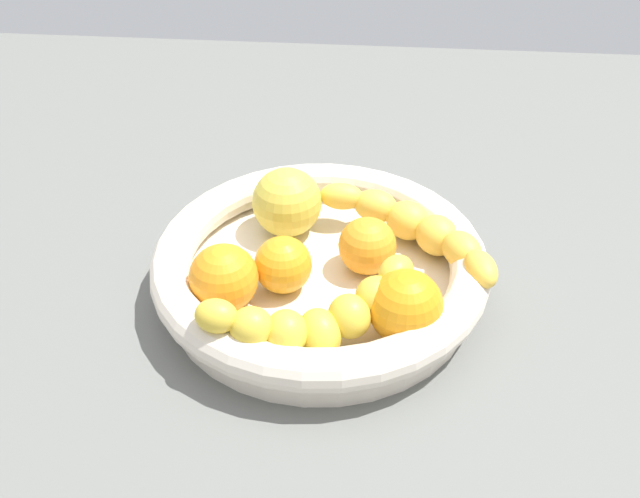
{
  "coord_description": "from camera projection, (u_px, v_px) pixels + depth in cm",
  "views": [
    {
      "loc": [
        4.45,
        -49.57,
        46.6
      ],
      "look_at": [
        0.0,
        0.0,
        7.87
      ],
      "focal_mm": 39.52,
      "sensor_mm": 36.0,
      "label": 1
    }
  ],
  "objects": [
    {
      "name": "banana_draped_left",
      "position": [
        316.0,
        317.0,
        0.56
      ],
      "size": [
        17.68,
        10.61,
        5.87
      ],
      "color": "yellow",
      "rests_on": "fruit_bowl"
    },
    {
      "name": "kitchen_counter",
      "position": [
        320.0,
        302.0,
        0.67
      ],
      "size": [
        120.0,
        120.0,
        3.0
      ],
      "primitive_type": "cube",
      "color": "slate",
      "rests_on": "ground"
    },
    {
      "name": "orange_mid_left",
      "position": [
        405.0,
        307.0,
        0.57
      ],
      "size": [
        6.21,
        6.21,
        6.21
      ],
      "primitive_type": "sphere",
      "color": "orange",
      "rests_on": "fruit_bowl"
    },
    {
      "name": "orange_front",
      "position": [
        283.0,
        265.0,
        0.62
      ],
      "size": [
        5.17,
        5.17,
        5.17
      ],
      "primitive_type": "sphere",
      "color": "orange",
      "rests_on": "fruit_bowl"
    },
    {
      "name": "apple_yellow",
      "position": [
        287.0,
        202.0,
        0.68
      ],
      "size": [
        6.81,
        6.81,
        6.81
      ],
      "primitive_type": "sphere",
      "color": "gold",
      "rests_on": "fruit_bowl"
    },
    {
      "name": "orange_rear",
      "position": [
        224.0,
        278.0,
        0.6
      ],
      "size": [
        5.97,
        5.97,
        5.97
      ],
      "primitive_type": "sphere",
      "color": "orange",
      "rests_on": "fruit_bowl"
    },
    {
      "name": "banana_draped_right",
      "position": [
        417.0,
        228.0,
        0.66
      ],
      "size": [
        16.72,
        14.15,
        4.26
      ],
      "color": "yellow",
      "rests_on": "fruit_bowl"
    },
    {
      "name": "fruit_bowl",
      "position": [
        320.0,
        267.0,
        0.64
      ],
      "size": [
        30.53,
        30.53,
        5.4
      ],
      "color": "beige",
      "rests_on": "kitchen_counter"
    },
    {
      "name": "orange_mid_right",
      "position": [
        367.0,
        246.0,
        0.64
      ],
      "size": [
        5.33,
        5.33,
        5.33
      ],
      "primitive_type": "sphere",
      "color": "orange",
      "rests_on": "fruit_bowl"
    }
  ]
}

